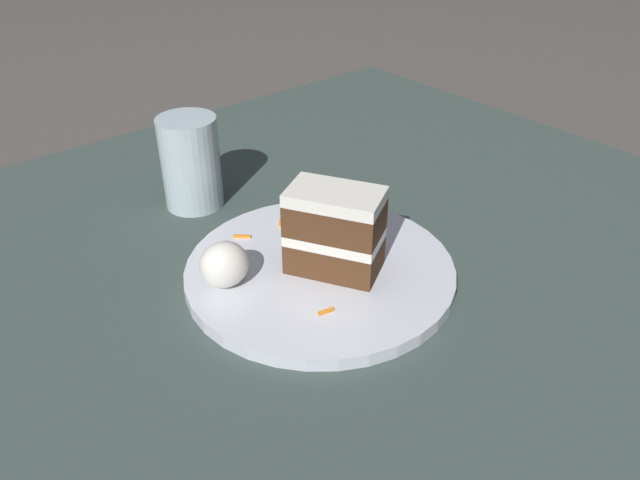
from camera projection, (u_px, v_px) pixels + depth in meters
The scene contains 8 objects.
ground_plane at pixel (276, 288), 0.72m from camera, with size 6.00×6.00×0.00m, color #4C4742.
dining_table at pixel (276, 280), 0.71m from camera, with size 1.23×0.96×0.02m, color #384742.
plate at pixel (320, 271), 0.70m from camera, with size 0.30×0.30×0.01m, color silver.
cake_slice at pixel (335, 231), 0.66m from camera, with size 0.10×0.11×0.10m.
cream_dollop at pixel (224, 265), 0.65m from camera, with size 0.05×0.05×0.05m, color white.
orange_garnish at pixel (325, 215), 0.78m from camera, with size 0.07×0.07×0.01m, color orange.
carrot_shreds_scatter at pixel (286, 247), 0.72m from camera, with size 0.10×0.18×0.00m.
drinking_glass at pixel (191, 168), 0.81m from camera, with size 0.08×0.08×0.12m.
Camera 1 is at (-0.33, -0.47, 0.43)m, focal length 35.00 mm.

